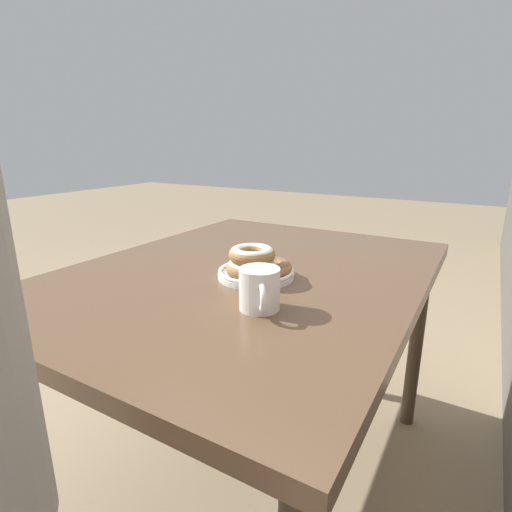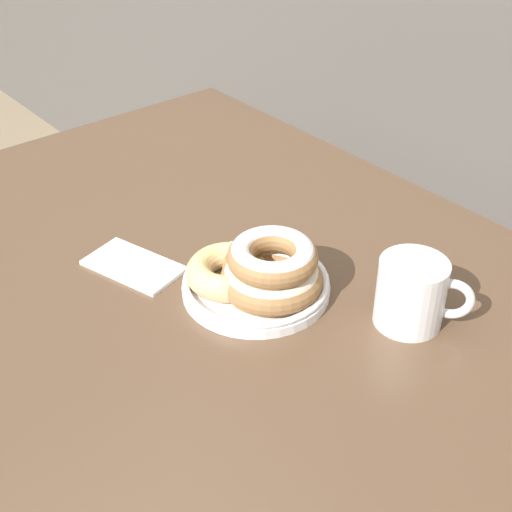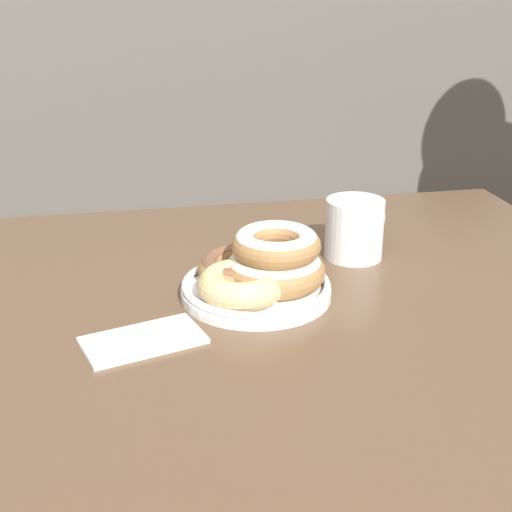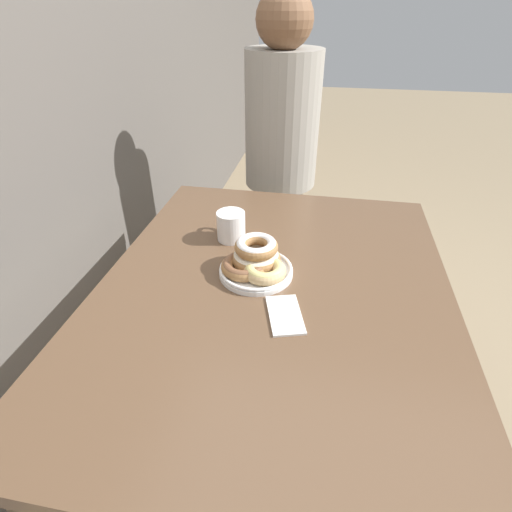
# 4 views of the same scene
# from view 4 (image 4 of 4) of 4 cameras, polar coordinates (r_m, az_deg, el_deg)

# --- Properties ---
(ground_plane) EXTENTS (14.00, 14.00, 0.00)m
(ground_plane) POSITION_cam_4_polar(r_m,az_deg,el_deg) (1.64, 15.58, -26.41)
(ground_plane) COLOR #937F60
(dining_table) EXTENTS (1.21, 0.94, 0.73)m
(dining_table) POSITION_cam_4_polar(r_m,az_deg,el_deg) (1.12, 2.43, -7.20)
(dining_table) COLOR brown
(dining_table) RESTS_ON ground_plane
(donut_plate) EXTENTS (0.23, 0.22, 0.09)m
(donut_plate) POSITION_cam_4_polar(r_m,az_deg,el_deg) (1.10, -0.09, -0.81)
(donut_plate) COLOR white
(donut_plate) RESTS_ON dining_table
(coffee_mug) EXTENTS (0.11, 0.10, 0.09)m
(coffee_mug) POSITION_cam_4_polar(r_m,az_deg,el_deg) (1.26, -3.63, 4.40)
(coffee_mug) COLOR white
(coffee_mug) RESTS_ON dining_table
(person_figure) EXTENTS (0.35, 0.31, 1.42)m
(person_figure) POSITION_cam_4_polar(r_m,az_deg,el_deg) (1.84, 3.57, 12.89)
(person_figure) COLOR brown
(person_figure) RESTS_ON ground_plane
(napkin) EXTENTS (0.16, 0.12, 0.01)m
(napkin) POSITION_cam_4_polar(r_m,az_deg,el_deg) (0.98, 4.17, -8.37)
(napkin) COLOR white
(napkin) RESTS_ON dining_table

